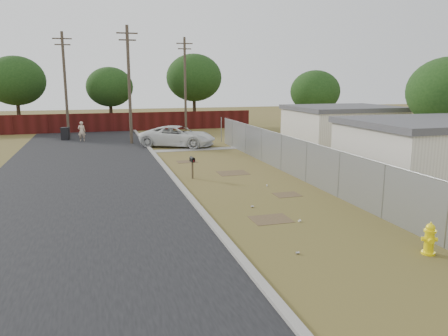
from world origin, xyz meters
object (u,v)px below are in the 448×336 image
object	(u,v)px
fire_hydrant	(429,239)
pickup_truck	(178,136)
pedestrian	(82,131)
trash_bin	(65,133)
mailbox	(192,161)

from	to	relation	value
fire_hydrant	pickup_truck	bearing A→B (deg)	97.75
fire_hydrant	pedestrian	size ratio (longest dim) A/B	0.59
fire_hydrant	trash_bin	world-z (taller)	trash_bin
pickup_truck	fire_hydrant	bearing A→B (deg)	-142.41
pickup_truck	pedestrian	size ratio (longest dim) A/B	3.44
trash_bin	fire_hydrant	bearing A→B (deg)	-68.44
pickup_truck	pedestrian	xyz separation A→B (m)	(-7.02, 5.04, 0.04)
mailbox	fire_hydrant	bearing A→B (deg)	-69.18
fire_hydrant	pickup_truck	xyz separation A→B (m)	(-3.08, 22.64, 0.33)
mailbox	trash_bin	xyz separation A→B (m)	(-7.07, 17.46, -0.35)
pickup_truck	trash_bin	size ratio (longest dim) A/B	5.36
pickup_truck	trash_bin	world-z (taller)	pickup_truck
mailbox	trash_bin	world-z (taller)	mailbox
trash_bin	pedestrian	bearing A→B (deg)	-44.27
pickup_truck	trash_bin	bearing A→B (deg)	82.64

